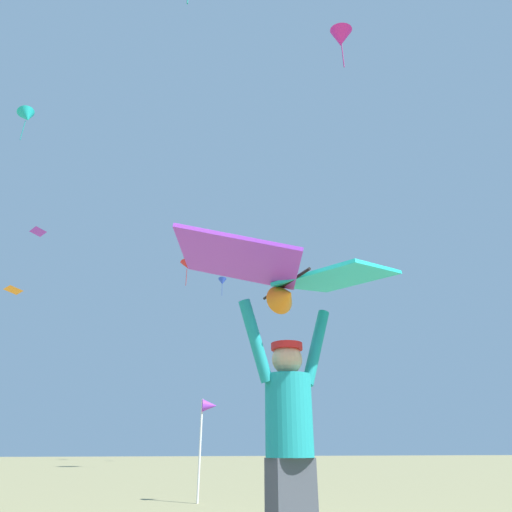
# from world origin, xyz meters

# --- Properties ---
(kite_flyer_person) EXTENTS (0.81, 0.40, 1.92)m
(kite_flyer_person) POSITION_xyz_m (0.01, -0.12, 0.94)
(kite_flyer_person) COLOR #424751
(kite_flyer_person) RESTS_ON ground
(held_stunt_kite) EXTENTS (2.00, 1.24, 0.42)m
(held_stunt_kite) POSITION_xyz_m (0.03, -0.20, 2.15)
(held_stunt_kite) COLOR black
(distant_kite_blue_high_left) EXTENTS (0.90, 0.97, 1.55)m
(distant_kite_blue_high_left) POSITION_xyz_m (3.80, 29.06, 13.32)
(distant_kite_blue_high_left) COLOR blue
(distant_kite_red_overhead_distant) EXTENTS (1.36, 1.23, 2.66)m
(distant_kite_red_overhead_distant) POSITION_xyz_m (1.15, 33.58, 16.40)
(distant_kite_red_overhead_distant) COLOR red
(distant_kite_magenta_mid_left) EXTENTS (1.38, 1.59, 2.92)m
(distant_kite_magenta_mid_left) POSITION_xyz_m (7.50, 11.98, 21.90)
(distant_kite_magenta_mid_left) COLOR #DB2393
(distant_kite_teal_high_right) EXTENTS (1.12, 1.08, 2.00)m
(distant_kite_teal_high_right) POSITION_xyz_m (-8.36, 15.54, 16.08)
(distant_kite_teal_high_right) COLOR #19B2AD
(distant_kite_purple_far_center) EXTENTS (0.80, 0.79, 0.28)m
(distant_kite_purple_far_center) POSITION_xyz_m (-8.85, 23.03, 13.34)
(distant_kite_purple_far_center) COLOR purple
(distant_kite_orange_low_right) EXTENTS (0.90, 0.90, 0.27)m
(distant_kite_orange_low_right) POSITION_xyz_m (-9.47, 23.19, 9.47)
(distant_kite_orange_low_right) COLOR orange
(marker_flag) EXTENTS (0.30, 0.24, 1.75)m
(marker_flag) POSITION_xyz_m (0.12, 5.38, 1.52)
(marker_flag) COLOR silver
(marker_flag) RESTS_ON ground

